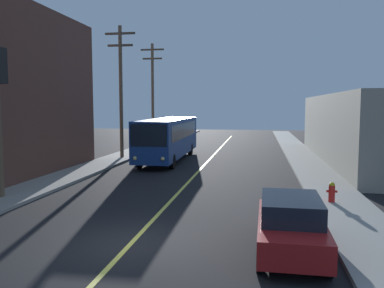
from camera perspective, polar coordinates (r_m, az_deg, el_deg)
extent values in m
plane|color=black|center=(12.75, -8.58, -13.74)|extent=(120.00, 120.00, 0.00)
cube|color=gray|center=(24.46, -17.54, -4.49)|extent=(2.50, 90.00, 0.15)
cube|color=gray|center=(22.10, 18.42, -5.56)|extent=(2.50, 90.00, 0.15)
cube|color=#D8CC4C|center=(27.03, 1.33, -3.47)|extent=(0.16, 60.00, 0.01)
cube|color=black|center=(22.43, -23.93, -1.64)|extent=(0.06, 14.00, 1.30)
cube|color=black|center=(22.29, -24.25, 6.55)|extent=(0.06, 14.00, 1.30)
cube|color=black|center=(22.61, -24.57, 14.67)|extent=(0.06, 14.00, 1.30)
cube|color=black|center=(32.04, 17.99, 0.53)|extent=(0.06, 16.13, 1.30)
cube|color=navy|center=(30.97, -3.32, 1.04)|extent=(2.69, 12.03, 2.75)
cube|color=black|center=(25.13, -6.18, 1.21)|extent=(2.35, 0.11, 1.40)
cube|color=black|center=(36.79, -1.36, 2.71)|extent=(2.30, 0.11, 1.10)
cube|color=black|center=(31.22, -5.57, 2.03)|extent=(0.18, 10.20, 1.10)
cube|color=black|center=(30.70, -1.03, 2.00)|extent=(0.18, 10.20, 1.10)
cube|color=orange|center=(25.11, -6.19, 2.58)|extent=(1.79, 0.08, 0.30)
sphere|color=#F9D872|center=(25.48, -8.11, -2.03)|extent=(0.24, 0.24, 0.24)
sphere|color=#F9D872|center=(25.03, -4.20, -2.12)|extent=(0.24, 0.24, 0.24)
cylinder|color=black|center=(27.33, -7.46, -2.37)|extent=(0.31, 1.00, 1.00)
cylinder|color=black|center=(26.79, -2.83, -2.48)|extent=(0.31, 1.00, 1.00)
cylinder|color=black|center=(34.74, -3.91, -0.68)|extent=(0.31, 1.00, 1.00)
cylinder|color=black|center=(34.31, -0.24, -0.74)|extent=(0.31, 1.00, 1.00)
cube|color=maroon|center=(11.93, 13.82, -11.81)|extent=(1.87, 4.43, 0.70)
cube|color=black|center=(11.75, 13.89, -8.78)|extent=(1.66, 2.49, 0.60)
cylinder|color=black|center=(10.60, 9.77, -15.96)|extent=(0.23, 0.64, 0.64)
cylinder|color=black|center=(10.71, 18.71, -15.94)|extent=(0.23, 0.64, 0.64)
cylinder|color=black|center=(13.44, 9.93, -11.32)|extent=(0.23, 0.64, 0.64)
cylinder|color=black|center=(13.53, 16.85, -11.36)|extent=(0.23, 0.64, 0.64)
cylinder|color=brown|center=(32.11, -10.06, 7.25)|extent=(0.28, 0.28, 10.21)
cube|color=#4C3D2D|center=(32.57, -10.19, 15.19)|extent=(2.40, 0.16, 0.16)
cube|color=#4C3D2D|center=(32.43, -10.16, 13.63)|extent=(2.00, 0.16, 0.16)
cylinder|color=brown|center=(41.57, -5.61, 6.95)|extent=(0.28, 0.28, 10.33)
cube|color=#4C3D2D|center=(41.94, -5.67, 13.20)|extent=(2.40, 0.16, 0.16)
cube|color=#4C3D2D|center=(41.83, -5.65, 11.98)|extent=(2.00, 0.16, 0.16)
cylinder|color=red|center=(17.98, 19.23, -6.68)|extent=(0.26, 0.26, 0.70)
sphere|color=gold|center=(17.91, 19.26, -5.52)|extent=(0.24, 0.24, 0.24)
cylinder|color=red|center=(17.93, 18.73, -6.37)|extent=(0.12, 0.10, 0.10)
cylinder|color=red|center=(17.98, 19.74, -6.37)|extent=(0.12, 0.10, 0.10)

